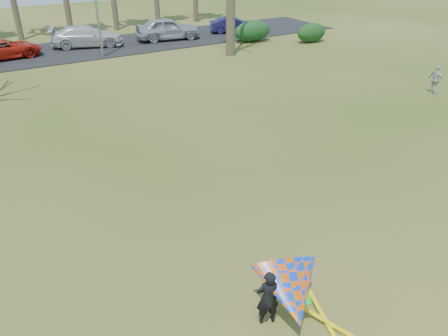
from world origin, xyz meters
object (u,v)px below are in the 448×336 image
car_4 (168,29)px  pedestrian_b (436,80)px  car_2 (5,49)px  kite_flyer (290,293)px  car_3 (87,36)px  car_5 (233,25)px

car_4 → pedestrian_b: size_ratio=3.32×
car_2 → car_4: 12.04m
car_2 → kite_flyer: bearing=178.6°
car_4 → kite_flyer: (-9.61, -27.93, -0.08)m
kite_flyer → car_4: bearing=71.0°
car_4 → kite_flyer: size_ratio=2.12×
car_3 → kite_flyer: bearing=-170.1°
car_2 → car_5: 18.02m
car_4 → car_5: size_ratio=1.30×
pedestrian_b → car_3: bearing=38.4°
car_2 → pedestrian_b: size_ratio=3.06×
car_5 → kite_flyer: size_ratio=1.63×
car_3 → car_5: 12.26m
car_3 → pedestrian_b: car_3 is taller
kite_flyer → pedestrian_b: bearing=27.2°
car_5 → pedestrian_b: bearing=-155.4°
car_4 → pedestrian_b: 20.63m
car_2 → car_5: car_2 is taller
car_3 → kite_flyer: size_ratio=2.19×
car_2 → pedestrian_b: bearing=-142.3°
car_5 → pedestrian_b: 19.19m
car_2 → car_4: (12.03, -0.24, 0.21)m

